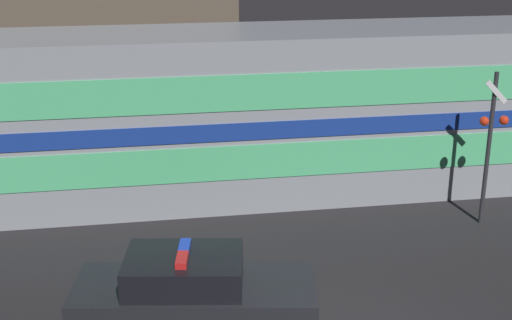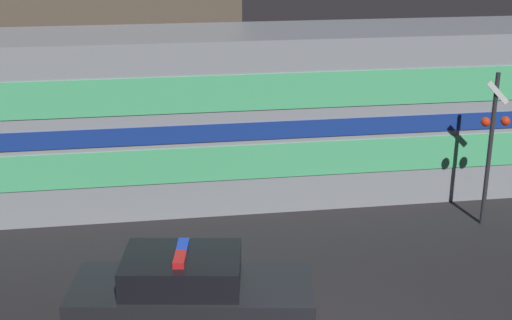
% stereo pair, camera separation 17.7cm
% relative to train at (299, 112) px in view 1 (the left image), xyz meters
% --- Properties ---
extents(train, '(20.74, 3.07, 4.30)m').
position_rel_train_xyz_m(train, '(0.00, 0.00, 0.00)').
color(train, '#999EA5').
rests_on(train, ground_plane).
extents(police_car, '(4.62, 2.40, 1.34)m').
position_rel_train_xyz_m(police_car, '(-3.35, -5.99, -1.65)').
color(police_car, black).
rests_on(police_car, ground_plane).
extents(crossing_signal_near, '(0.70, 0.28, 3.68)m').
position_rel_train_xyz_m(crossing_signal_near, '(3.84, -2.97, -0.01)').
color(crossing_signal_near, '#2D2D33').
rests_on(crossing_signal_near, ground_plane).
extents(building_left, '(9.15, 5.71, 8.02)m').
position_rel_train_xyz_m(building_left, '(-5.32, 8.55, 1.86)').
color(building_left, brown).
rests_on(building_left, ground_plane).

